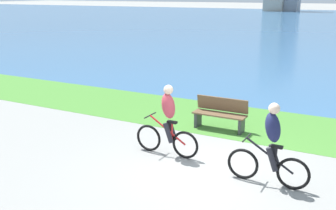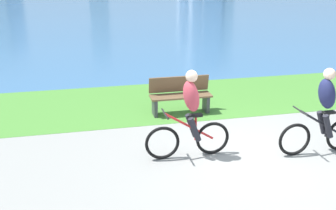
# 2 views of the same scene
# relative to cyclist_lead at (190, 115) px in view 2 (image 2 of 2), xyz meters

# --- Properties ---
(ground_plane) EXTENTS (300.00, 300.00, 0.00)m
(ground_plane) POSITION_rel_cyclist_lead_xyz_m (1.16, -0.35, -0.84)
(ground_plane) COLOR gray
(grass_strip_bayside) EXTENTS (120.00, 3.27, 0.01)m
(grass_strip_bayside) POSITION_rel_cyclist_lead_xyz_m (1.16, 3.30, -0.84)
(grass_strip_bayside) COLOR #478433
(grass_strip_bayside) RESTS_ON ground
(cyclist_lead) EXTENTS (1.65, 0.52, 1.70)m
(cyclist_lead) POSITION_rel_cyclist_lead_xyz_m (0.00, 0.00, 0.00)
(cyclist_lead) COLOR black
(cyclist_lead) RESTS_ON ground
(cyclist_trailing) EXTENTS (1.67, 0.52, 1.70)m
(cyclist_trailing) POSITION_rel_cyclist_lead_xyz_m (2.51, -0.40, -0.00)
(cyclist_trailing) COLOR black
(cyclist_trailing) RESTS_ON ground
(bench_near_path) EXTENTS (1.50, 0.47, 0.90)m
(bench_near_path) POSITION_rel_cyclist_lead_xyz_m (0.41, 2.34, -0.39)
(bench_near_path) COLOR brown
(bench_near_path) RESTS_ON ground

